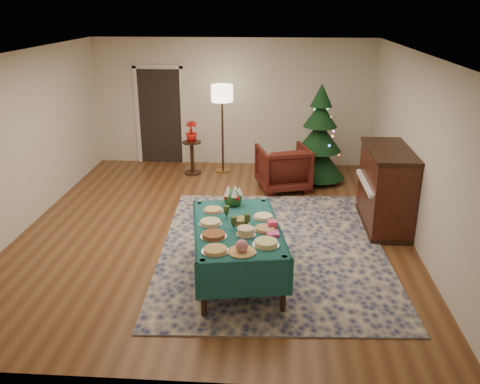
# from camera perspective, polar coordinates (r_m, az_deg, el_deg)

# --- Properties ---
(room_shell) EXTENTS (7.00, 7.00, 7.00)m
(room_shell) POSITION_cam_1_polar(r_m,az_deg,el_deg) (7.67, -2.93, 5.17)
(room_shell) COLOR #593319
(room_shell) RESTS_ON ground
(doorway) EXTENTS (1.08, 0.04, 2.16)m
(doorway) POSITION_cam_1_polar(r_m,az_deg,el_deg) (11.34, -8.96, 8.69)
(doorway) COLOR black
(doorway) RESTS_ON ground
(rug) EXTENTS (3.41, 4.36, 0.02)m
(rug) POSITION_cam_1_polar(r_m,az_deg,el_deg) (7.47, 3.66, -6.31)
(rug) COLOR #131D4A
(rug) RESTS_ON ground
(buffet_table) EXTENTS (1.38, 2.02, 0.73)m
(buffet_table) POSITION_cam_1_polar(r_m,az_deg,el_deg) (6.47, -0.33, -5.07)
(buffet_table) COLOR black
(buffet_table) RESTS_ON ground
(platter_0) EXTENTS (0.31, 0.31, 0.05)m
(platter_0) POSITION_cam_1_polar(r_m,az_deg,el_deg) (5.78, -2.81, -6.53)
(platter_0) COLOR silver
(platter_0) RESTS_ON buffet_table
(platter_1) EXTENTS (0.33, 0.33, 0.16)m
(platter_1) POSITION_cam_1_polar(r_m,az_deg,el_deg) (5.74, 0.20, -6.28)
(platter_1) COLOR silver
(platter_1) RESTS_ON buffet_table
(platter_2) EXTENTS (0.32, 0.32, 0.06)m
(platter_2) POSITION_cam_1_polar(r_m,az_deg,el_deg) (5.93, 2.93, -5.76)
(platter_2) COLOR silver
(platter_2) RESTS_ON buffet_table
(platter_3) EXTENTS (0.33, 0.33, 0.05)m
(platter_3) POSITION_cam_1_polar(r_m,az_deg,el_deg) (6.13, -2.98, -4.86)
(platter_3) COLOR silver
(platter_3) RESTS_ON buffet_table
(platter_4) EXTENTS (0.24, 0.24, 0.10)m
(platter_4) POSITION_cam_1_polar(r_m,az_deg,el_deg) (6.16, 0.65, -4.47)
(platter_4) COLOR silver
(platter_4) RESTS_ON buffet_table
(platter_5) EXTENTS (0.29, 0.29, 0.04)m
(platter_5) POSITION_cam_1_polar(r_m,az_deg,el_deg) (6.31, 2.84, -4.14)
(platter_5) COLOR silver
(platter_5) RESTS_ON buffet_table
(platter_6) EXTENTS (0.30, 0.30, 0.05)m
(platter_6) POSITION_cam_1_polar(r_m,az_deg,el_deg) (6.47, -3.34, -3.45)
(platter_6) COLOR silver
(platter_6) RESTS_ON buffet_table
(platter_7) EXTENTS (0.23, 0.23, 0.07)m
(platter_7) POSITION_cam_1_polar(r_m,az_deg,el_deg) (6.48, 0.08, -3.29)
(platter_7) COLOR silver
(platter_7) RESTS_ON buffet_table
(platter_8) EXTENTS (0.28, 0.28, 0.04)m
(platter_8) POSITION_cam_1_polar(r_m,az_deg,el_deg) (6.66, 2.62, -2.78)
(platter_8) COLOR silver
(platter_8) RESTS_ON buffet_table
(platter_9) EXTENTS (0.28, 0.28, 0.04)m
(platter_9) POSITION_cam_1_polar(r_m,az_deg,el_deg) (6.86, -3.03, -2.04)
(platter_9) COLOR silver
(platter_9) RESTS_ON buffet_table
(goblet_0) EXTENTS (0.08, 0.08, 0.17)m
(goblet_0) POSITION_cam_1_polar(r_m,az_deg,el_deg) (6.62, -1.53, -2.21)
(goblet_0) COLOR #2D471E
(goblet_0) RESTS_ON buffet_table
(goblet_1) EXTENTS (0.08, 0.08, 0.17)m
(goblet_1) POSITION_cam_1_polar(r_m,az_deg,el_deg) (6.37, 0.83, -3.15)
(goblet_1) COLOR #2D471E
(goblet_1) RESTS_ON buffet_table
(goblet_2) EXTENTS (0.08, 0.08, 0.17)m
(goblet_2) POSITION_cam_1_polar(r_m,az_deg,el_deg) (6.30, -0.70, -3.45)
(goblet_2) COLOR #2D471E
(goblet_2) RESTS_ON buffet_table
(napkin_stack) EXTENTS (0.17, 0.17, 0.04)m
(napkin_stack) POSITION_cam_1_polar(r_m,az_deg,el_deg) (6.18, 3.70, -4.70)
(napkin_stack) COLOR #F54495
(napkin_stack) RESTS_ON buffet_table
(gift_box) EXTENTS (0.13, 0.13, 0.10)m
(gift_box) POSITION_cam_1_polar(r_m,az_deg,el_deg) (6.36, 3.66, -3.66)
(gift_box) COLOR #EE4278
(gift_box) RESTS_ON buffet_table
(centerpiece) EXTENTS (0.26, 0.26, 0.30)m
(centerpiece) POSITION_cam_1_polar(r_m,az_deg,el_deg) (7.03, -0.80, -0.51)
(centerpiece) COLOR #1E4C1E
(centerpiece) RESTS_ON buffet_table
(armchair) EXTENTS (1.10, 1.06, 0.93)m
(armchair) POSITION_cam_1_polar(r_m,az_deg,el_deg) (9.68, 4.86, 2.95)
(armchair) COLOR #45150E
(armchair) RESTS_ON ground
(floor_lamp) EXTENTS (0.44, 0.44, 1.82)m
(floor_lamp) POSITION_cam_1_polar(r_m,az_deg,el_deg) (10.43, -2.02, 10.43)
(floor_lamp) COLOR #A57F3F
(floor_lamp) RESTS_ON ground
(side_table) EXTENTS (0.39, 0.39, 0.69)m
(side_table) POSITION_cam_1_polar(r_m,az_deg,el_deg) (10.61, -5.39, 3.81)
(side_table) COLOR black
(side_table) RESTS_ON ground
(potted_plant) EXTENTS (0.24, 0.42, 0.24)m
(potted_plant) POSITION_cam_1_polar(r_m,az_deg,el_deg) (10.49, -5.48, 6.29)
(potted_plant) COLOR #A8120C
(potted_plant) RESTS_ON side_table
(christmas_tree) EXTENTS (1.38, 1.38, 1.94)m
(christmas_tree) POSITION_cam_1_polar(r_m,az_deg,el_deg) (10.10, 8.89, 5.94)
(christmas_tree) COLOR black
(christmas_tree) RESTS_ON ground
(piano) EXTENTS (0.71, 1.48, 1.28)m
(piano) POSITION_cam_1_polar(r_m,az_deg,el_deg) (8.30, 16.04, 0.33)
(piano) COLOR black
(piano) RESTS_ON ground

